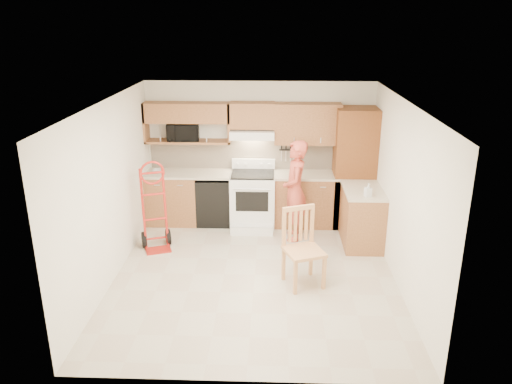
# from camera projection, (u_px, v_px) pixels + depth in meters

# --- Properties ---
(floor) EXTENTS (4.00, 4.50, 0.02)m
(floor) POSITION_uv_depth(u_px,v_px,m) (255.00, 275.00, 7.28)
(floor) COLOR #BEB49B
(floor) RESTS_ON ground
(ceiling) EXTENTS (4.00, 4.50, 0.02)m
(ceiling) POSITION_uv_depth(u_px,v_px,m) (255.00, 102.00, 6.44)
(ceiling) COLOR white
(ceiling) RESTS_ON ground
(wall_back) EXTENTS (4.00, 0.02, 2.50)m
(wall_back) POSITION_uv_depth(u_px,v_px,m) (260.00, 152.00, 8.99)
(wall_back) COLOR white
(wall_back) RESTS_ON ground
(wall_front) EXTENTS (4.00, 0.02, 2.50)m
(wall_front) POSITION_uv_depth(u_px,v_px,m) (245.00, 274.00, 4.73)
(wall_front) COLOR white
(wall_front) RESTS_ON ground
(wall_left) EXTENTS (0.02, 4.50, 2.50)m
(wall_left) POSITION_uv_depth(u_px,v_px,m) (110.00, 192.00, 6.93)
(wall_left) COLOR white
(wall_left) RESTS_ON ground
(wall_right) EXTENTS (0.02, 4.50, 2.50)m
(wall_right) POSITION_uv_depth(u_px,v_px,m) (403.00, 196.00, 6.79)
(wall_right) COLOR white
(wall_right) RESTS_ON ground
(backsplash) EXTENTS (3.92, 0.03, 0.55)m
(backsplash) POSITION_uv_depth(u_px,v_px,m) (260.00, 155.00, 8.98)
(backsplash) COLOR beige
(backsplash) RESTS_ON wall_back
(lower_cab_left) EXTENTS (0.90, 0.60, 0.90)m
(lower_cab_left) POSITION_uv_depth(u_px,v_px,m) (173.00, 198.00, 9.02)
(lower_cab_left) COLOR #A56840
(lower_cab_left) RESTS_ON ground
(dishwasher) EXTENTS (0.60, 0.60, 0.85)m
(dishwasher) POSITION_uv_depth(u_px,v_px,m) (215.00, 200.00, 9.00)
(dishwasher) COLOR black
(dishwasher) RESTS_ON ground
(lower_cab_right) EXTENTS (1.14, 0.60, 0.90)m
(lower_cab_right) POSITION_uv_depth(u_px,v_px,m) (305.00, 200.00, 8.93)
(lower_cab_right) COLOR #A56840
(lower_cab_right) RESTS_ON ground
(countertop_left) EXTENTS (1.50, 0.63, 0.04)m
(countertop_left) POSITION_uv_depth(u_px,v_px,m) (188.00, 174.00, 8.85)
(countertop_left) COLOR #B8AB90
(countertop_left) RESTS_ON lower_cab_left
(countertop_right) EXTENTS (1.14, 0.63, 0.04)m
(countertop_right) POSITION_uv_depth(u_px,v_px,m) (306.00, 175.00, 8.78)
(countertop_right) COLOR #B8AB90
(countertop_right) RESTS_ON lower_cab_right
(cab_return_right) EXTENTS (0.60, 1.00, 0.90)m
(cab_return_right) POSITION_uv_depth(u_px,v_px,m) (362.00, 218.00, 8.15)
(cab_return_right) COLOR #A56840
(cab_return_right) RESTS_ON ground
(countertop_return) EXTENTS (0.63, 1.00, 0.04)m
(countertop_return) POSITION_uv_depth(u_px,v_px,m) (364.00, 190.00, 7.99)
(countertop_return) COLOR #B8AB90
(countertop_return) RESTS_ON cab_return_right
(pantry_tall) EXTENTS (0.70, 0.60, 2.10)m
(pantry_tall) POSITION_uv_depth(u_px,v_px,m) (354.00, 168.00, 8.71)
(pantry_tall) COLOR brown
(pantry_tall) RESTS_ON ground
(upper_cab_left) EXTENTS (1.50, 0.33, 0.34)m
(upper_cab_left) POSITION_uv_depth(u_px,v_px,m) (187.00, 112.00, 8.63)
(upper_cab_left) COLOR #A56840
(upper_cab_left) RESTS_ON wall_back
(upper_shelf_mw) EXTENTS (1.50, 0.33, 0.04)m
(upper_shelf_mw) POSITION_uv_depth(u_px,v_px,m) (188.00, 141.00, 8.80)
(upper_shelf_mw) COLOR #A56840
(upper_shelf_mw) RESTS_ON wall_back
(upper_cab_center) EXTENTS (0.76, 0.33, 0.44)m
(upper_cab_center) POSITION_uv_depth(u_px,v_px,m) (252.00, 115.00, 8.60)
(upper_cab_center) COLOR #A56840
(upper_cab_center) RESTS_ON wall_back
(upper_cab_right) EXTENTS (1.14, 0.33, 0.70)m
(upper_cab_right) POSITION_uv_depth(u_px,v_px,m) (308.00, 124.00, 8.61)
(upper_cab_right) COLOR #A56840
(upper_cab_right) RESTS_ON wall_back
(range_hood) EXTENTS (0.76, 0.46, 0.14)m
(range_hood) POSITION_uv_depth(u_px,v_px,m) (252.00, 134.00, 8.64)
(range_hood) COLOR white
(range_hood) RESTS_ON wall_back
(knife_strip) EXTENTS (0.40, 0.05, 0.29)m
(knife_strip) POSITION_uv_depth(u_px,v_px,m) (290.00, 153.00, 8.92)
(knife_strip) COLOR black
(knife_strip) RESTS_ON backsplash
(microwave) EXTENTS (0.59, 0.43, 0.31)m
(microwave) POSITION_uv_depth(u_px,v_px,m) (183.00, 132.00, 8.74)
(microwave) COLOR black
(microwave) RESTS_ON upper_shelf_mw
(range) EXTENTS (0.77, 1.02, 1.14)m
(range) POSITION_uv_depth(u_px,v_px,m) (253.00, 196.00, 8.80)
(range) COLOR white
(range) RESTS_ON ground
(person) EXTENTS (0.41, 0.62, 1.68)m
(person) POSITION_uv_depth(u_px,v_px,m) (295.00, 191.00, 8.21)
(person) COLOR #C04736
(person) RESTS_ON ground
(hand_truck) EXTENTS (0.65, 0.62, 1.32)m
(hand_truck) POSITION_uv_depth(u_px,v_px,m) (155.00, 210.00, 7.89)
(hand_truck) COLOR red
(hand_truck) RESTS_ON ground
(dining_chair) EXTENTS (0.65, 0.68, 1.09)m
(dining_chair) POSITION_uv_depth(u_px,v_px,m) (304.00, 249.00, 6.85)
(dining_chair) COLOR tan
(dining_chair) RESTS_ON ground
(soap_bottle) EXTENTS (0.12, 0.12, 0.21)m
(soap_bottle) POSITION_uv_depth(u_px,v_px,m) (368.00, 190.00, 7.64)
(soap_bottle) COLOR white
(soap_bottle) RESTS_ON countertop_return
(bowl) EXTENTS (0.23, 0.23, 0.05)m
(bowl) POSITION_uv_depth(u_px,v_px,m) (158.00, 171.00, 8.86)
(bowl) COLOR white
(bowl) RESTS_ON countertop_left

